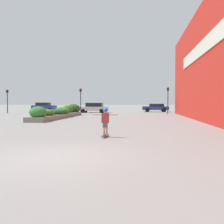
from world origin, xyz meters
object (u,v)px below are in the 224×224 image
at_px(traffic_light_right, 168,96).
at_px(skateboarder, 105,119).
at_px(traffic_light_left, 81,97).
at_px(car_rightmost, 156,107).
at_px(car_leftmost, 44,107).
at_px(skateboard, 105,136).
at_px(traffic_light_far_left, 7,97).
at_px(car_center_left, 94,108).

bearing_deg(traffic_light_right, skateboarder, -102.56).
height_order(traffic_light_left, traffic_light_right, traffic_light_right).
distance_m(car_rightmost, traffic_light_right, 7.82).
relative_size(skateboarder, car_rightmost, 0.29).
bearing_deg(traffic_light_left, car_leftmost, 138.18).
xyz_separation_m(skateboard, traffic_light_far_left, (-17.99, 23.25, 2.30)).
xyz_separation_m(skateboarder, traffic_light_right, (5.29, 23.74, 1.64)).
distance_m(traffic_light_right, traffic_light_far_left, 23.29).
bearing_deg(traffic_light_left, traffic_light_right, -0.30).
bearing_deg(skateboard, traffic_light_far_left, 131.34).
relative_size(car_rightmost, traffic_light_far_left, 1.26).
distance_m(car_leftmost, car_rightmost, 19.79).
bearing_deg(car_rightmost, traffic_light_far_left, 109.99).
height_order(traffic_light_left, traffic_light_far_left, traffic_light_left).
bearing_deg(skateboarder, car_rightmost, 86.25).
xyz_separation_m(car_leftmost, car_rightmost, (19.79, -0.31, -0.08)).
bearing_deg(car_leftmost, traffic_light_left, 48.18).
bearing_deg(car_center_left, skateboard, -167.91).
relative_size(skateboard, skateboarder, 0.60).
distance_m(skateboarder, traffic_light_far_left, 29.44).
bearing_deg(traffic_light_left, traffic_light_far_left, -177.09).
bearing_deg(car_center_left, traffic_light_right, -106.42).
distance_m(traffic_light_left, traffic_light_right, 12.37).
bearing_deg(traffic_light_left, skateboarder, -73.44).
relative_size(skateboard, traffic_light_right, 0.21).
bearing_deg(skateboarder, car_center_left, 105.69).
xyz_separation_m(skateboarder, car_center_left, (-5.78, 27.00, -0.06)).
bearing_deg(car_center_left, skateboarder, -167.91).
height_order(skateboarder, traffic_light_left, traffic_light_left).
relative_size(car_rightmost, traffic_light_right, 1.19).
height_order(skateboard, car_rightmost, car_rightmost).
distance_m(car_leftmost, traffic_light_right, 22.52).
relative_size(car_leftmost, traffic_light_far_left, 1.18).
distance_m(car_leftmost, car_center_left, 10.97).
relative_size(car_center_left, traffic_light_far_left, 1.33).
bearing_deg(skateboarder, traffic_light_right, 81.05).
relative_size(skateboard, traffic_light_left, 0.21).
distance_m(skateboard, car_leftmost, 35.29).
relative_size(skateboarder, car_leftmost, 0.31).
bearing_deg(skateboard, car_center_left, 105.69).
xyz_separation_m(car_rightmost, traffic_light_far_left, (-22.03, -8.01, 1.61)).
relative_size(skateboarder, car_center_left, 0.27).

